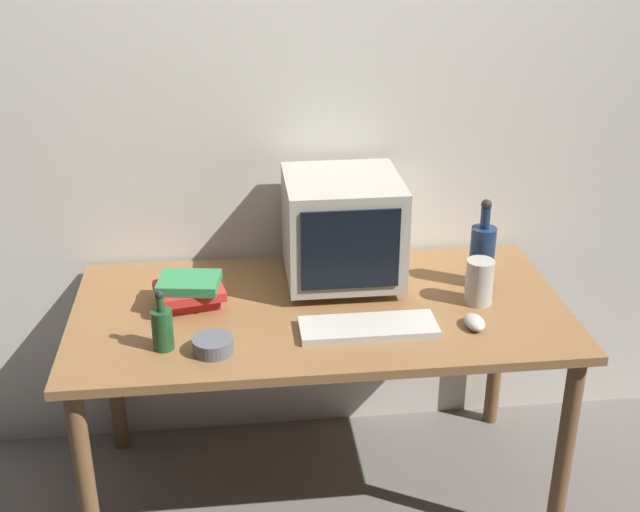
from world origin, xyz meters
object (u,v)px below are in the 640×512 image
object	(u,v)px
bottle_short	(162,327)
metal_canister	(479,282)
book_stack	(189,291)
crt_monitor	(342,229)
keyboard	(368,328)
bottle_tall	(482,253)
cd_spindle	(213,345)
computer_mouse	(475,322)

from	to	relation	value
bottle_short	metal_canister	distance (m)	1.01
bottle_short	book_stack	bearing A→B (deg)	74.97
crt_monitor	keyboard	xyz separation A→B (m)	(0.03, -0.35, -0.18)
crt_monitor	metal_canister	xyz separation A→B (m)	(0.42, -0.21, -0.12)
bottle_tall	cd_spindle	size ratio (longest dim) A/B	2.56
bottle_short	cd_spindle	world-z (taller)	bottle_short
bottle_short	book_stack	xyz separation A→B (m)	(0.07, 0.26, -0.02)
crt_monitor	computer_mouse	xyz separation A→B (m)	(0.36, -0.37, -0.17)
book_stack	cd_spindle	size ratio (longest dim) A/B	2.02
computer_mouse	metal_canister	distance (m)	0.18
computer_mouse	book_stack	world-z (taller)	book_stack
crt_monitor	keyboard	world-z (taller)	crt_monitor
bottle_short	metal_canister	size ratio (longest dim) A/B	1.26
keyboard	cd_spindle	xyz separation A→B (m)	(-0.47, -0.07, 0.01)
bottle_tall	cd_spindle	bearing A→B (deg)	-159.12
bottle_short	keyboard	bearing A→B (deg)	2.96
computer_mouse	bottle_tall	xyz separation A→B (m)	(0.10, 0.29, 0.10)
keyboard	cd_spindle	size ratio (longest dim) A/B	3.50
crt_monitor	bottle_short	xyz separation A→B (m)	(-0.58, -0.39, -0.12)
book_stack	metal_canister	xyz separation A→B (m)	(0.93, -0.08, 0.02)
keyboard	book_stack	bearing A→B (deg)	157.40
crt_monitor	cd_spindle	world-z (taller)	crt_monitor
book_stack	computer_mouse	bearing A→B (deg)	-15.43
computer_mouse	cd_spindle	bearing A→B (deg)	-177.52
metal_canister	bottle_short	bearing A→B (deg)	-170.01
keyboard	computer_mouse	world-z (taller)	computer_mouse
crt_monitor	cd_spindle	xyz separation A→B (m)	(-0.44, -0.42, -0.17)
book_stack	crt_monitor	bearing A→B (deg)	14.07
crt_monitor	bottle_tall	size ratio (longest dim) A/B	1.27
crt_monitor	metal_canister	distance (m)	0.48
crt_monitor	computer_mouse	size ratio (longest dim) A/B	3.89
keyboard	bottle_tall	distance (m)	0.52
computer_mouse	bottle_short	size ratio (longest dim) A/B	0.53
keyboard	computer_mouse	xyz separation A→B (m)	(0.33, -0.01, 0.01)
bottle_short	book_stack	size ratio (longest dim) A/B	0.78
crt_monitor	bottle_short	size ratio (longest dim) A/B	2.05
crt_monitor	keyboard	distance (m)	0.40
keyboard	metal_canister	distance (m)	0.42
bottle_tall	metal_canister	xyz separation A→B (m)	(-0.05, -0.13, -0.04)
book_stack	metal_canister	distance (m)	0.93
keyboard	metal_canister	world-z (taller)	metal_canister
bottle_short	cd_spindle	distance (m)	0.16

